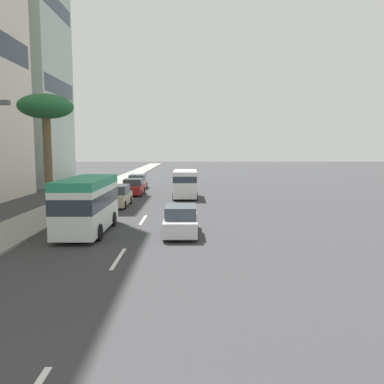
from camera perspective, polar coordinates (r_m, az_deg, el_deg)
ground_plane at (r=34.63m, az=-5.34°, el=-1.27°), size 198.00×198.00×0.00m
sidewalk_right at (r=35.85m, az=-16.19°, el=-1.12°), size 162.00×3.36×0.15m
lane_stripe_mid at (r=16.95m, az=-10.65°, el=-9.46°), size 3.20×0.16×0.01m
lane_stripe_far at (r=25.53m, az=-7.11°, el=-4.03°), size 3.20×0.16×0.01m
car_lead at (r=31.80m, az=-10.77°, el=-0.61°), size 4.66×1.80×1.66m
car_second at (r=45.09m, az=-7.95°, el=1.45°), size 4.73×1.89×1.61m
car_third at (r=20.98m, az=-1.63°, el=-4.20°), size 4.15×1.81×1.58m
minibus_fourth at (r=22.06m, az=-14.98°, el=-1.53°), size 6.47×2.28×3.00m
car_fifth at (r=39.26m, az=-8.53°, el=0.69°), size 4.16×1.95×1.57m
van_sixth at (r=36.16m, az=-1.00°, el=1.40°), size 4.98×2.21×2.54m
palm_tree at (r=27.78m, az=-20.47°, el=10.90°), size 3.54×3.54×7.96m
office_tower_far at (r=56.25m, az=-25.87°, el=21.58°), size 11.35×13.25×39.83m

